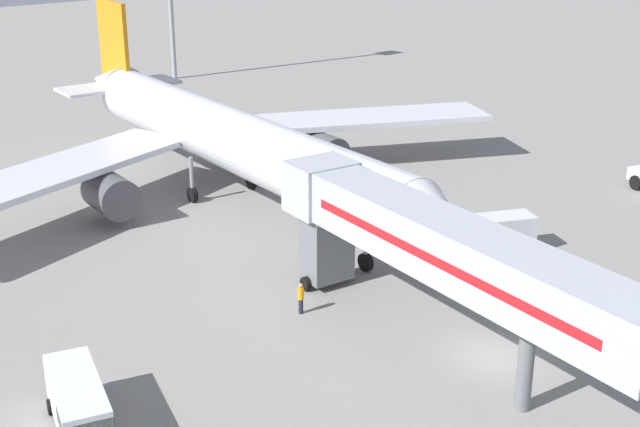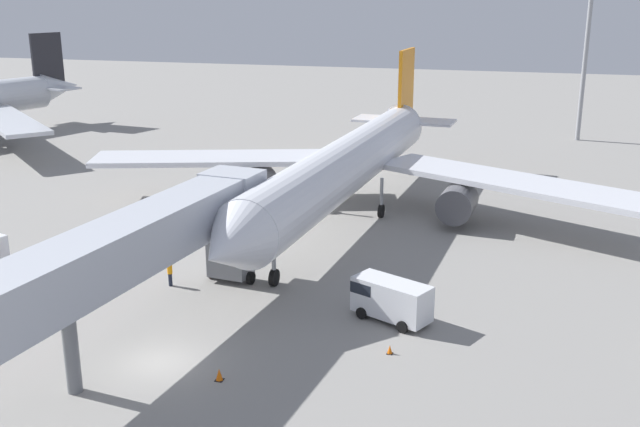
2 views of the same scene
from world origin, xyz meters
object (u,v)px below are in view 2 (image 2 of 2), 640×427
at_px(airplane_at_gate, 351,164).
at_px(safety_cone_charlie, 390,349).
at_px(jet_bridge, 150,241).
at_px(ground_crew_worker_foreground, 170,272).
at_px(safety_cone_alpha, 219,375).
at_px(service_van_rear_left, 390,298).

xyz_separation_m(airplane_at_gate, safety_cone_charlie, (7.72, -23.21, -4.24)).
bearing_deg(safety_cone_charlie, jet_bridge, -174.48).
height_order(ground_crew_worker_foreground, safety_cone_charlie, ground_crew_worker_foreground).
bearing_deg(safety_cone_alpha, safety_cone_charlie, 33.90).
height_order(jet_bridge, service_van_rear_left, jet_bridge).
distance_m(airplane_at_gate, safety_cone_alpha, 28.46).
bearing_deg(safety_cone_charlie, ground_crew_worker_foreground, 160.68).
height_order(service_van_rear_left, safety_cone_charlie, service_van_rear_left).
bearing_deg(airplane_at_gate, safety_cone_alpha, -89.25).
xyz_separation_m(jet_bridge, safety_cone_alpha, (5.32, -3.72, -5.07)).
relative_size(airplane_at_gate, jet_bridge, 2.05).
xyz_separation_m(service_van_rear_left, ground_crew_worker_foreground, (-14.28, 1.19, -0.41)).
relative_size(jet_bridge, safety_cone_alpha, 38.51).
distance_m(airplane_at_gate, service_van_rear_left, 20.56).
bearing_deg(ground_crew_worker_foreground, airplane_at_gate, 67.60).
relative_size(service_van_rear_left, ground_crew_worker_foreground, 2.82).
xyz_separation_m(airplane_at_gate, safety_cone_alpha, (0.37, -28.15, -4.17)).
bearing_deg(ground_crew_worker_foreground, jet_bridge, -69.57).
relative_size(airplane_at_gate, safety_cone_alpha, 78.90).
bearing_deg(airplane_at_gate, service_van_rear_left, -70.16).
relative_size(ground_crew_worker_foreground, safety_cone_charlie, 3.55).
xyz_separation_m(ground_crew_worker_foreground, safety_cone_alpha, (7.75, -10.24, -0.61)).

